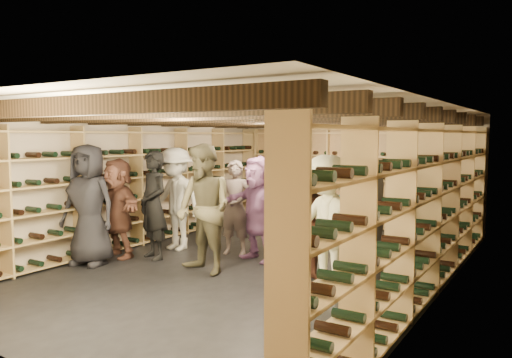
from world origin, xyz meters
The scene contains 22 objects.
ground centered at (0.00, 0.00, 0.00)m, with size 8.00×8.00×0.00m, color black.
walls centered at (0.00, 0.00, 1.20)m, with size 5.52×8.02×2.40m.
ceiling centered at (0.00, 0.00, 2.40)m, with size 5.50×8.00×0.01m, color beige.
ceiling_joists centered at (0.00, 0.00, 2.26)m, with size 5.40×7.12×0.18m.
wine_rack_left centered at (-2.57, 0.00, 1.08)m, with size 0.32×7.50×2.15m.
wine_rack_right centered at (2.57, 0.00, 1.08)m, with size 0.32×7.50×2.15m.
wine_rack_back centered at (0.00, 3.83, 1.07)m, with size 4.70×0.30×2.15m.
crate_stack_left centered at (-0.52, 2.27, 0.34)m, with size 0.56×0.43×0.68m.
crate_stack_right centered at (0.05, 2.40, 0.34)m, with size 0.52×0.36×0.68m.
crate_loose centered at (0.99, 1.30, 0.09)m, with size 0.50×0.33×0.17m, color tan.
person_0 centered at (-2.18, -1.39, 0.93)m, with size 0.91×0.59×1.87m, color black.
person_1 centered at (-1.59, -0.59, 0.87)m, with size 0.64×0.42×1.75m, color black.
person_2 centered at (-0.36, -0.85, 0.94)m, with size 0.91×0.71×1.88m, color brown.
person_3 centered at (1.53, -0.79, 0.88)m, with size 1.13×0.65×1.76m, color beige.
person_4 centered at (1.48, -0.02, 0.74)m, with size 0.87×0.36×1.48m, color #1B6381.
person_5 centered at (-2.18, -0.81, 0.81)m, with size 1.51×0.48×1.63m, color brown.
person_6 centered at (0.25, 0.63, 0.78)m, with size 0.76×0.49×1.56m, color #1F1F4B.
person_7 centered at (-0.64, 0.36, 0.80)m, with size 0.58×0.38×1.59m, color gray.
person_8 centered at (1.07, -0.38, 0.80)m, with size 0.77×0.60×1.59m, color #432116.
person_9 centered at (-1.73, 0.10, 0.89)m, with size 1.15×0.66×1.79m, color #B1AFA2.
person_11 centered at (-0.11, 0.22, 0.84)m, with size 1.56×0.50×1.68m, color #8B578B.
person_12 centered at (1.92, -0.37, 0.78)m, with size 0.76×0.49×1.55m, color #313236.
Camera 1 is at (4.04, -6.47, 1.99)m, focal length 35.00 mm.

